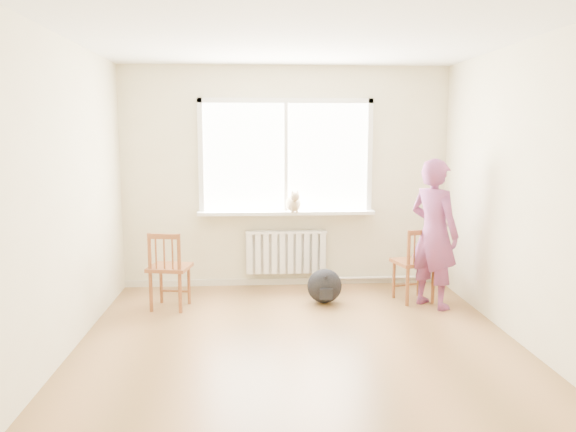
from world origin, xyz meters
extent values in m
plane|color=olive|center=(0.00, 0.00, 0.00)|extent=(4.50, 4.50, 0.00)
plane|color=white|center=(0.00, 0.00, 2.70)|extent=(4.50, 4.50, 0.00)
cube|color=beige|center=(0.00, 2.25, 1.35)|extent=(4.00, 0.01, 2.70)
cube|color=white|center=(0.00, 2.23, 1.60)|extent=(2.00, 0.02, 1.30)
cube|color=white|center=(0.00, 2.21, 2.28)|extent=(2.12, 0.05, 0.06)
cube|color=white|center=(-1.03, 2.21, 1.60)|extent=(0.06, 0.05, 1.42)
cube|color=white|center=(1.03, 2.21, 1.60)|extent=(0.06, 0.05, 1.42)
cube|color=white|center=(0.00, 2.21, 1.60)|extent=(0.04, 0.05, 1.30)
cube|color=white|center=(0.00, 2.14, 0.93)|extent=(2.15, 0.22, 0.04)
cube|color=white|center=(0.00, 2.20, 0.43)|extent=(1.00, 0.02, 0.55)
cube|color=white|center=(0.00, 2.15, 0.43)|extent=(1.00, 0.10, 0.51)
cube|color=white|center=(0.00, 2.15, 0.69)|extent=(1.00, 0.12, 0.03)
cylinder|color=silver|center=(1.25, 2.19, 0.08)|extent=(1.40, 0.04, 0.04)
cube|color=beige|center=(0.00, 2.23, 0.04)|extent=(4.00, 0.03, 0.08)
cube|color=brown|center=(-1.31, 1.36, 0.45)|extent=(0.49, 0.47, 0.04)
cylinder|color=brown|center=(-1.13, 1.49, 0.23)|extent=(0.04, 0.04, 0.45)
cylinder|color=brown|center=(-1.44, 1.55, 0.23)|extent=(0.04, 0.04, 0.45)
cylinder|color=brown|center=(-1.18, 1.18, 0.23)|extent=(0.04, 0.04, 0.45)
cylinder|color=brown|center=(-1.50, 1.23, 0.23)|extent=(0.04, 0.04, 0.45)
cylinder|color=brown|center=(-1.18, 1.18, 0.43)|extent=(0.04, 0.04, 0.85)
cylinder|color=brown|center=(-1.50, 1.23, 0.43)|extent=(0.04, 0.04, 0.85)
cube|color=brown|center=(-1.34, 1.20, 0.82)|extent=(0.35, 0.10, 0.06)
cylinder|color=brown|center=(-1.25, 1.19, 0.64)|extent=(0.02, 0.02, 0.34)
cylinder|color=brown|center=(-1.34, 1.20, 0.64)|extent=(0.02, 0.02, 0.34)
cylinder|color=brown|center=(-1.43, 1.22, 0.64)|extent=(0.02, 0.02, 0.34)
cube|color=brown|center=(1.40, 1.46, 0.45)|extent=(0.50, 0.48, 0.04)
cylinder|color=brown|center=(1.52, 1.65, 0.22)|extent=(0.04, 0.04, 0.45)
cylinder|color=brown|center=(1.21, 1.58, 0.22)|extent=(0.04, 0.04, 0.45)
cylinder|color=brown|center=(1.60, 1.34, 0.22)|extent=(0.04, 0.04, 0.45)
cylinder|color=brown|center=(1.29, 1.27, 0.22)|extent=(0.04, 0.04, 0.45)
cylinder|color=brown|center=(1.60, 1.34, 0.42)|extent=(0.04, 0.04, 0.85)
cylinder|color=brown|center=(1.29, 1.27, 0.42)|extent=(0.04, 0.04, 0.85)
cube|color=brown|center=(1.44, 1.30, 0.82)|extent=(0.34, 0.11, 0.05)
cylinder|color=brown|center=(1.53, 1.32, 0.64)|extent=(0.02, 0.02, 0.34)
cylinder|color=brown|center=(1.44, 1.30, 0.64)|extent=(0.02, 0.02, 0.34)
cylinder|color=brown|center=(1.35, 1.28, 0.64)|extent=(0.02, 0.02, 0.34)
imported|color=#BC3E6D|center=(1.55, 1.24, 0.81)|extent=(0.66, 0.71, 1.63)
ellipsoid|color=#D2B48F|center=(0.08, 2.07, 1.05)|extent=(0.20, 0.28, 0.20)
sphere|color=#D2B48F|center=(0.09, 1.94, 1.15)|extent=(0.11, 0.11, 0.11)
cone|color=#D2B48F|center=(0.06, 1.94, 1.20)|extent=(0.04, 0.04, 0.04)
cone|color=#D2B48F|center=(0.12, 1.94, 1.20)|extent=(0.04, 0.04, 0.04)
cylinder|color=#D2B48F|center=(0.07, 2.21, 0.99)|extent=(0.04, 0.18, 0.02)
cylinder|color=#D2B48F|center=(0.06, 1.97, 1.00)|extent=(0.02, 0.02, 0.10)
cylinder|color=#D2B48F|center=(0.12, 1.97, 1.00)|extent=(0.02, 0.02, 0.10)
ellipsoid|color=black|center=(0.39, 1.43, 0.19)|extent=(0.46, 0.39, 0.39)
camera|label=1|loc=(-0.40, -4.63, 1.88)|focal=35.00mm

